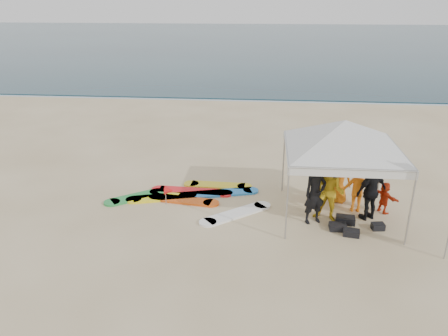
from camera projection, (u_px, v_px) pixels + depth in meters
name	position (u px, v px, depth m)	size (l,w,h in m)	color
ground	(206.00, 241.00, 12.34)	(120.00, 120.00, 0.00)	beige
ocean	(258.00, 40.00, 67.87)	(160.00, 84.00, 0.08)	#0C2633
shoreline_foam	(242.00, 99.00, 29.18)	(160.00, 1.20, 0.01)	silver
person_black_a	(315.00, 194.00, 13.01)	(0.70, 0.46, 1.91)	black
person_yellow	(329.00, 192.00, 13.15)	(0.91, 0.71, 1.86)	gold
person_orange_a	(358.00, 187.00, 13.77)	(1.07, 0.61, 1.66)	orange
person_black_b	(371.00, 191.00, 13.23)	(1.09, 0.45, 1.86)	black
person_orange_b	(338.00, 179.00, 14.37)	(0.81, 0.53, 1.66)	#C66811
person_seated	(384.00, 198.00, 13.78)	(0.96, 0.30, 1.03)	red
canopy_tent	(346.00, 120.00, 12.69)	(4.67, 4.67, 3.52)	#A5A5A8
marker_pennant	(169.00, 191.00, 14.32)	(0.28, 0.28, 0.64)	#A5A5A8
gear_pile	(350.00, 225.00, 12.96)	(1.63, 1.14, 0.22)	black
surfboard_spread	(195.00, 197.00, 14.97)	(5.32, 3.32, 0.07)	yellow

